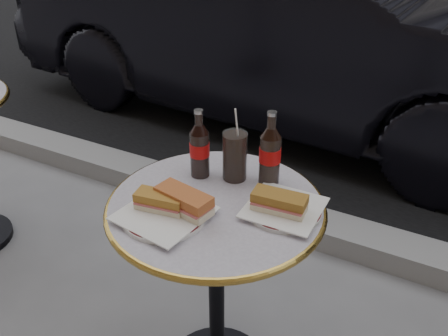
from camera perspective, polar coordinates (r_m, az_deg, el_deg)
The scene contains 12 objects.
asphalt_road at distance 6.22m, azimuth 22.68°, elevation 14.21°, with size 40.00×8.00×0.00m, color black.
curb at distance 2.48m, azimuth 9.33°, elevation -6.46°, with size 40.00×0.20×0.12m, color gray.
bistro_table at distance 1.64m, azimuth -0.85°, elevation -14.58°, with size 0.62×0.62×0.73m, color #BAB2C4, non-canonical shape.
plate_left at distance 1.35m, azimuth -6.83°, elevation -5.44°, with size 0.23×0.23×0.01m, color white.
plate_right at distance 1.38m, azimuth 6.87°, elevation -4.76°, with size 0.21×0.21×0.01m, color silver.
sandwich_left_a at distance 1.35m, azimuth -7.28°, elevation -3.92°, with size 0.14×0.06×0.05m, color #A8712A.
sandwich_left_b at distance 1.34m, azimuth -4.60°, elevation -3.89°, with size 0.16×0.07×0.06m, color #B65D2E.
sandwich_right at distance 1.34m, azimuth 6.33°, elevation -4.04°, with size 0.15×0.07×0.05m, color olive.
cola_bottle_left at distance 1.48m, azimuth -2.83°, elevation 2.83°, with size 0.06×0.06×0.22m, color black, non-canonical shape.
cola_bottle_right at distance 1.44m, azimuth 5.31°, elevation 2.26°, with size 0.06×0.06×0.23m, color black, non-canonical shape.
cola_glass at distance 1.48m, azimuth 1.24°, elevation 1.40°, with size 0.08×0.08×0.15m, color black.
parked_car at distance 3.48m, azimuth 7.89°, elevation 15.96°, with size 4.02×1.39×1.32m, color black.
Camera 1 is at (0.56, -1.01, 1.53)m, focal length 40.00 mm.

